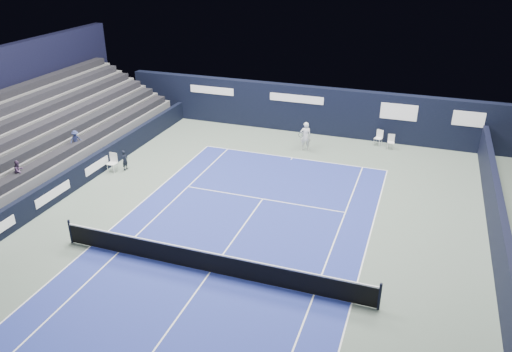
{
  "coord_description": "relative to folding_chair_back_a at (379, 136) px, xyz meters",
  "views": [
    {
      "loc": [
        6.91,
        -14.34,
        11.66
      ],
      "look_at": [
        -0.29,
        6.23,
        1.3
      ],
      "focal_mm": 35.0,
      "sensor_mm": 36.0,
      "label": 1
    }
  ],
  "objects": [
    {
      "name": "back_sponsor_wall",
      "position": [
        -4.52,
        0.82,
        1.0
      ],
      "size": [
        26.0,
        0.63,
        3.1
      ],
      "color": "black",
      "rests_on": "ground"
    },
    {
      "name": "line_judge_chair",
      "position": [
        -13.42,
        -8.86,
        0.05
      ],
      "size": [
        0.47,
        0.46,
        1.05
      ],
      "rotation": [
        0.0,
        0.0,
        0.01
      ],
      "color": "white",
      "rests_on": "ground"
    },
    {
      "name": "line_judge",
      "position": [
        -12.89,
        -8.48,
        0.02
      ],
      "size": [
        0.29,
        0.43,
        1.15
      ],
      "primitive_type": "imported",
      "rotation": [
        0.0,
        0.0,
        1.52
      ],
      "color": "black",
      "rests_on": "ground"
    },
    {
      "name": "court_surface",
      "position": [
        -4.52,
        -15.68,
        -0.55
      ],
      "size": [
        10.97,
        23.77,
        0.01
      ],
      "primitive_type": "cube",
      "color": "navy",
      "rests_on": "ground"
    },
    {
      "name": "ground",
      "position": [
        -4.52,
        -13.68,
        -0.55
      ],
      "size": [
        48.0,
        48.0,
        0.0
      ],
      "primitive_type": "plane",
      "color": "#536358",
      "rests_on": "ground"
    },
    {
      "name": "enclosure_wall_right",
      "position": [
        5.98,
        -9.68,
        0.35
      ],
      "size": [
        0.3,
        22.0,
        1.8
      ],
      "primitive_type": "cube",
      "color": "black",
      "rests_on": "ground"
    },
    {
      "name": "side_barrier_left",
      "position": [
        -14.02,
        -9.71,
        0.05
      ],
      "size": [
        0.33,
        22.0,
        1.2
      ],
      "color": "black",
      "rests_on": "ground"
    },
    {
      "name": "court_markings",
      "position": [
        -4.52,
        -15.68,
        -0.54
      ],
      "size": [
        11.03,
        23.83,
        0.0
      ],
      "color": "white",
      "rests_on": "court_surface"
    },
    {
      "name": "spectator_stand",
      "position": [
        -17.8,
        -8.7,
        1.4
      ],
      "size": [
        6.0,
        18.0,
        6.4
      ],
      "color": "#49494B",
      "rests_on": "ground"
    },
    {
      "name": "folding_chair_back_b",
      "position": [
        0.78,
        -0.4,
        -0.03
      ],
      "size": [
        0.44,
        0.43,
        0.91
      ],
      "rotation": [
        0.0,
        0.0,
        0.11
      ],
      "color": "silver",
      "rests_on": "ground"
    },
    {
      "name": "tennis_player",
      "position": [
        -4.14,
        -2.34,
        0.34
      ],
      "size": [
        0.76,
        0.92,
        1.78
      ],
      "color": "silver",
      "rests_on": "ground"
    },
    {
      "name": "tennis_net",
      "position": [
        -4.52,
        -15.68,
        -0.04
      ],
      "size": [
        12.9,
        0.1,
        1.1
      ],
      "color": "black",
      "rests_on": "ground"
    },
    {
      "name": "folding_chair_back_a",
      "position": [
        0.0,
        0.0,
        0.0
      ],
      "size": [
        0.53,
        0.52,
        0.97
      ],
      "rotation": [
        0.0,
        0.0,
        -0.31
      ],
      "color": "white",
      "rests_on": "ground"
    }
  ]
}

